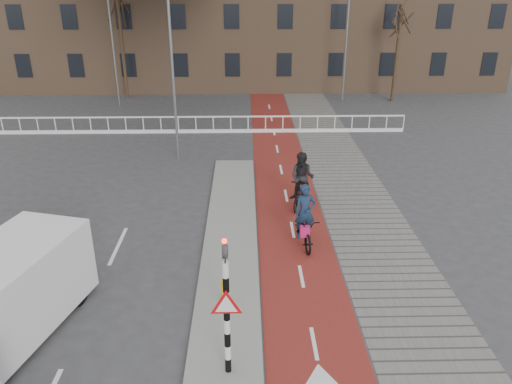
{
  "coord_description": "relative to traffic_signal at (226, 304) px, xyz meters",
  "views": [
    {
      "loc": [
        -0.16,
        -10.8,
        8.44
      ],
      "look_at": [
        0.19,
        5.0,
        1.5
      ],
      "focal_mm": 35.0,
      "sensor_mm": 36.0,
      "label": 1
    }
  ],
  "objects": [
    {
      "name": "streetlight_left",
      "position": [
        -8.31,
        25.67,
        2.49
      ],
      "size": [
        0.12,
        0.12,
        8.95
      ],
      "primitive_type": "cylinder",
      "color": "slate",
      "rests_on": "ground"
    },
    {
      "name": "cyclist_far",
      "position": [
        2.61,
        9.0,
        -1.07
      ],
      "size": [
        1.33,
        2.16,
        2.21
      ],
      "rotation": [
        0.0,
        0.0,
        -0.38
      ],
      "color": "black",
      "rests_on": "bike_lane"
    },
    {
      "name": "tree_mid",
      "position": [
        -8.23,
        27.92,
        1.76
      ],
      "size": [
        0.23,
        0.23,
        7.5
      ],
      "primitive_type": "cylinder",
      "color": "#2F2215",
      "rests_on": "ground"
    },
    {
      "name": "cyclist_near",
      "position": [
        2.39,
        6.0,
        -1.26
      ],
      "size": [
        0.93,
        2.15,
        2.15
      ],
      "rotation": [
        0.0,
        0.0,
        0.1
      ],
      "color": "black",
      "rests_on": "bike_lane"
    },
    {
      "name": "traffic_signal",
      "position": [
        0.0,
        0.0,
        0.0
      ],
      "size": [
        0.8,
        0.8,
        3.68
      ],
      "color": "black",
      "rests_on": "curb_island"
    },
    {
      "name": "railing",
      "position": [
        -4.4,
        19.02,
        -1.68
      ],
      "size": [
        28.0,
        0.1,
        0.99
      ],
      "color": "silver",
      "rests_on": "ground"
    },
    {
      "name": "streetlight_near",
      "position": [
        -2.91,
        14.72,
        1.94
      ],
      "size": [
        0.12,
        0.12,
        7.86
      ],
      "primitive_type": "cylinder",
      "color": "slate",
      "rests_on": "ground"
    },
    {
      "name": "bollard",
      "position": [
        -0.2,
        2.41,
        -1.46
      ],
      "size": [
        0.12,
        0.12,
        0.81
      ],
      "primitive_type": "cylinder",
      "color": "gold",
      "rests_on": "curb_island"
    },
    {
      "name": "streetlight_right",
      "position": [
        7.47,
        26.77,
        2.45
      ],
      "size": [
        0.12,
        0.12,
        8.88
      ],
      "primitive_type": "cylinder",
      "color": "slate",
      "rests_on": "ground"
    },
    {
      "name": "curb_island",
      "position": [
        -0.1,
        6.02,
        -1.93
      ],
      "size": [
        1.8,
        16.0,
        0.12
      ],
      "primitive_type": "cube",
      "color": "gray",
      "rests_on": "ground"
    },
    {
      "name": "bike_lane",
      "position": [
        2.1,
        12.02,
        -1.98
      ],
      "size": [
        2.5,
        60.0,
        0.01
      ],
      "primitive_type": "cube",
      "color": "maroon",
      "rests_on": "ground"
    },
    {
      "name": "tree_right",
      "position": [
        11.06,
        26.62,
        1.28
      ],
      "size": [
        0.26,
        0.26,
        6.54
      ],
      "primitive_type": "cylinder",
      "color": "#2F2215",
      "rests_on": "ground"
    },
    {
      "name": "ground",
      "position": [
        0.6,
        2.02,
        -1.99
      ],
      "size": [
        120.0,
        120.0,
        0.0
      ],
      "primitive_type": "plane",
      "color": "#38383A",
      "rests_on": "ground"
    },
    {
      "name": "sidewalk",
      "position": [
        4.9,
        12.02,
        -1.98
      ],
      "size": [
        3.0,
        60.0,
        0.01
      ],
      "primitive_type": "cube",
      "color": "slate",
      "rests_on": "ground"
    }
  ]
}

